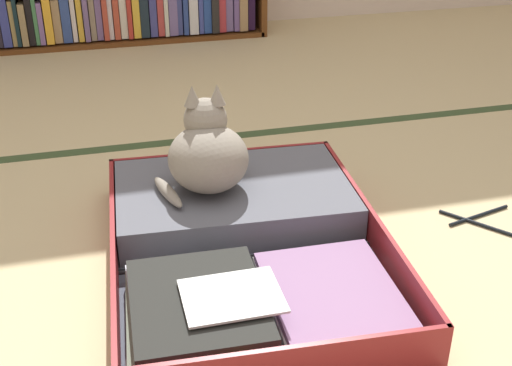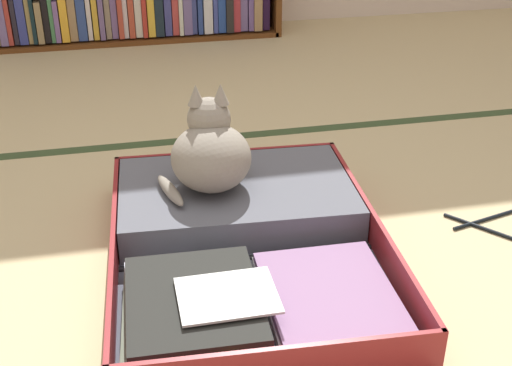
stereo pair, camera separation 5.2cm
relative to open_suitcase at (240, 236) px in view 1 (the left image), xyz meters
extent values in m
plane|color=#CAB785|center=(-0.02, -0.19, -0.05)|extent=(10.00, 10.00, 0.00)
cube|color=#354928|center=(-0.02, 0.72, -0.05)|extent=(4.80, 0.05, 0.00)
cube|color=#5F3415|center=(-0.16, 2.05, -0.04)|extent=(1.46, 0.29, 0.02)
cube|color=#343D8D|center=(-0.69, 2.04, 0.10)|extent=(0.04, 0.24, 0.23)
cube|color=#9D864F|center=(-0.66, 2.05, 0.09)|extent=(0.02, 0.24, 0.22)
cube|color=#13272D|center=(-0.64, 2.04, 0.11)|extent=(0.02, 0.24, 0.24)
cube|color=#947D54|center=(-0.61, 2.04, 0.09)|extent=(0.03, 0.24, 0.20)
cube|color=black|center=(-0.58, 2.05, 0.12)|extent=(0.03, 0.24, 0.26)
cube|color=#417E4C|center=(-0.55, 2.05, 0.12)|extent=(0.02, 0.24, 0.26)
cube|color=#7C5C98|center=(-0.53, 2.04, 0.09)|extent=(0.02, 0.24, 0.20)
cube|color=gold|center=(-0.50, 2.04, 0.10)|extent=(0.04, 0.24, 0.23)
cube|color=#9F7F57|center=(-0.46, 2.05, 0.09)|extent=(0.04, 0.24, 0.21)
cube|color=#2F4788|center=(-0.41, 2.05, 0.11)|extent=(0.04, 0.24, 0.25)
cube|color=silver|center=(-0.38, 2.05, 0.10)|extent=(0.02, 0.24, 0.23)
cube|color=gold|center=(-0.35, 2.05, 0.10)|extent=(0.03, 0.24, 0.23)
cube|color=slate|center=(-0.32, 2.04, 0.11)|extent=(0.02, 0.24, 0.25)
cube|color=gray|center=(-0.29, 2.05, 0.09)|extent=(0.03, 0.24, 0.21)
cube|color=slate|center=(-0.26, 2.05, 0.09)|extent=(0.03, 0.24, 0.21)
cube|color=#B2412F|center=(-0.23, 2.04, 0.11)|extent=(0.02, 0.24, 0.24)
cube|color=silver|center=(-0.20, 2.05, 0.09)|extent=(0.02, 0.24, 0.21)
cube|color=#B3432E|center=(-0.17, 2.04, 0.09)|extent=(0.03, 0.24, 0.21)
cube|color=silver|center=(-0.14, 2.05, 0.11)|extent=(0.03, 0.24, 0.25)
cube|color=#B33026|center=(-0.11, 2.04, 0.11)|extent=(0.02, 0.24, 0.26)
cube|color=gold|center=(-0.08, 2.04, 0.11)|extent=(0.03, 0.24, 0.24)
cube|color=#182630|center=(-0.04, 2.04, 0.11)|extent=(0.04, 0.24, 0.25)
cube|color=#3B3E81|center=(0.01, 2.05, 0.09)|extent=(0.03, 0.24, 0.20)
cube|color=#BA3F3E|center=(0.04, 2.05, 0.09)|extent=(0.03, 0.24, 0.22)
cube|color=beige|center=(0.07, 2.04, 0.11)|extent=(0.02, 0.24, 0.25)
cube|color=slate|center=(0.11, 2.04, 0.10)|extent=(0.04, 0.24, 0.23)
cube|color=#3B4583|center=(0.14, 2.05, 0.09)|extent=(0.02, 0.24, 0.22)
cube|color=navy|center=(0.17, 2.04, 0.11)|extent=(0.02, 0.24, 0.26)
cube|color=silver|center=(0.21, 2.04, 0.10)|extent=(0.04, 0.24, 0.23)
cube|color=#3B4798|center=(0.25, 2.05, 0.09)|extent=(0.02, 0.24, 0.20)
cube|color=#274794|center=(0.28, 2.05, 0.09)|extent=(0.04, 0.24, 0.21)
cube|color=black|center=(0.32, 2.04, 0.09)|extent=(0.04, 0.24, 0.21)
cube|color=#AB3038|center=(0.36, 2.04, 0.11)|extent=(0.03, 0.24, 0.26)
cube|color=slate|center=(0.40, 2.05, 0.10)|extent=(0.04, 0.24, 0.24)
cube|color=slate|center=(0.43, 2.05, 0.09)|extent=(0.03, 0.24, 0.21)
cube|color=#9E7D53|center=(0.47, 2.04, 0.10)|extent=(0.04, 0.24, 0.22)
cube|color=#241230|center=(0.51, 2.05, 0.10)|extent=(0.04, 0.24, 0.23)
cube|color=maroon|center=(-0.01, -0.29, -0.04)|extent=(0.70, 0.49, 0.01)
cube|color=maroon|center=(-0.34, -0.27, 0.01)|extent=(0.04, 0.45, 0.11)
cube|color=maroon|center=(0.32, -0.30, 0.01)|extent=(0.04, 0.45, 0.11)
cube|color=#484E5B|center=(-0.01, -0.29, -0.03)|extent=(0.67, 0.46, 0.01)
cube|color=maroon|center=(0.02, 0.16, -0.04)|extent=(0.70, 0.49, 0.01)
cube|color=maroon|center=(0.03, 0.38, 0.01)|extent=(0.67, 0.05, 0.11)
cube|color=maroon|center=(-0.31, 0.18, 0.01)|extent=(0.04, 0.45, 0.11)
cube|color=maroon|center=(0.35, 0.14, 0.01)|extent=(0.04, 0.45, 0.11)
cube|color=#484E5B|center=(0.02, 0.16, -0.03)|extent=(0.67, 0.46, 0.01)
cylinder|color=black|center=(0.00, -0.06, -0.03)|extent=(0.65, 0.05, 0.02)
cube|color=slate|center=(-0.17, -0.28, -0.02)|extent=(0.32, 0.37, 0.02)
cube|color=#646F5B|center=(-0.17, -0.27, 0.00)|extent=(0.31, 0.35, 0.02)
cube|color=silver|center=(-0.16, -0.27, 0.02)|extent=(0.29, 0.35, 0.01)
cube|color=#262724|center=(-0.16, -0.28, 0.04)|extent=(0.30, 0.35, 0.02)
cube|color=silver|center=(0.15, -0.29, -0.02)|extent=(0.30, 0.39, 0.02)
cube|color=gray|center=(0.15, -0.30, 0.00)|extent=(0.30, 0.38, 0.02)
cube|color=white|center=(-0.09, -0.31, 0.05)|extent=(0.21, 0.17, 0.01)
cube|color=#595C66|center=(0.02, 0.16, 0.01)|extent=(0.66, 0.45, 0.10)
torus|color=white|center=(0.08, 0.20, 0.06)|extent=(0.10, 0.10, 0.01)
cylinder|color=black|center=(-0.16, 0.38, 0.01)|extent=(0.02, 0.02, 0.10)
cylinder|color=black|center=(0.21, 0.36, 0.01)|extent=(0.02, 0.02, 0.10)
cube|color=white|center=(0.08, -0.50, 0.03)|extent=(0.03, 0.00, 0.02)
ellipsoid|color=gray|center=(-0.05, 0.16, 0.15)|extent=(0.24, 0.26, 0.18)
ellipsoid|color=gray|center=(-0.04, 0.23, 0.11)|extent=(0.16, 0.10, 0.10)
sphere|color=gray|center=(-0.04, 0.21, 0.24)|extent=(0.12, 0.12, 0.12)
cone|color=gray|center=(-0.01, 0.21, 0.32)|extent=(0.05, 0.05, 0.06)
cone|color=gray|center=(-0.08, 0.21, 0.32)|extent=(0.05, 0.05, 0.06)
sphere|color=gold|center=(-0.02, 0.26, 0.25)|extent=(0.02, 0.02, 0.02)
sphere|color=gold|center=(-0.06, 0.26, 0.25)|extent=(0.02, 0.02, 0.02)
ellipsoid|color=gray|center=(-0.17, 0.13, 0.08)|extent=(0.07, 0.18, 0.03)
cylinder|color=black|center=(0.73, -0.10, -0.04)|extent=(0.26, 0.32, 0.01)
cylinder|color=black|center=(0.70, 0.00, -0.04)|extent=(0.21, 0.06, 0.01)
camera|label=1|loc=(-0.33, -1.45, 0.96)|focal=47.72mm
camera|label=2|loc=(-0.28, -1.47, 0.96)|focal=47.72mm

